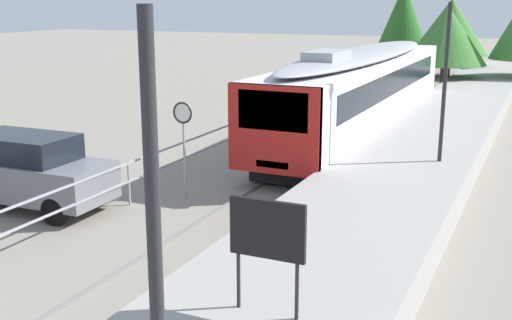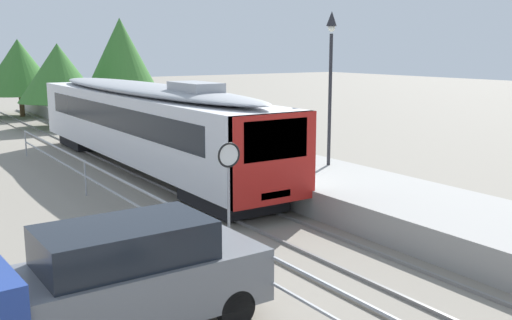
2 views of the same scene
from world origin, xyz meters
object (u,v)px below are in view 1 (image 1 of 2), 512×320
Objects in this scene: platform_lamp_mid_platform at (448,34)px; platform_notice_board at (267,233)px; parked_suv_grey at (28,170)px; speed_limit_sign at (183,126)px; commuter_train at (361,86)px; platform_lamp_near_end at (149,123)px.

platform_lamp_mid_platform reaches higher than platform_notice_board.
platform_lamp_mid_platform is 12.30m from parked_suv_grey.
platform_notice_board is 0.64× the size of speed_limit_sign.
speed_limit_sign reaches higher than platform_notice_board.
platform_lamp_mid_platform reaches higher than commuter_train.
commuter_train is 22.17m from platform_lamp_near_end.
platform_lamp_near_end is (4.24, -21.62, 2.48)m from commuter_train.
commuter_train is 6.71× the size of speed_limit_sign.
platform_lamp_near_end reaches higher than speed_limit_sign.
platform_lamp_near_end is 2.97× the size of platform_notice_board.
platform_lamp_near_end reaches higher than parked_suv_grey.
platform_lamp_mid_platform is (0.00, 15.05, 0.00)m from platform_lamp_near_end.
platform_lamp_near_end is 13.13m from speed_limit_sign.
commuter_train reaches higher than parked_suv_grey.
platform_lamp_near_end is 1.00× the size of platform_lamp_mid_platform.
platform_notice_board is 0.39× the size of parked_suv_grey.
platform_lamp_near_end is at bearing -78.58° from platform_notice_board.
platform_notice_board is (3.40, -17.44, 0.04)m from commuter_train.
commuter_train is 17.77m from platform_notice_board.
commuter_train reaches higher than platform_notice_board.
commuter_train is at bearing 78.02° from speed_limit_sign.
commuter_train is at bearing 66.43° from parked_suv_grey.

